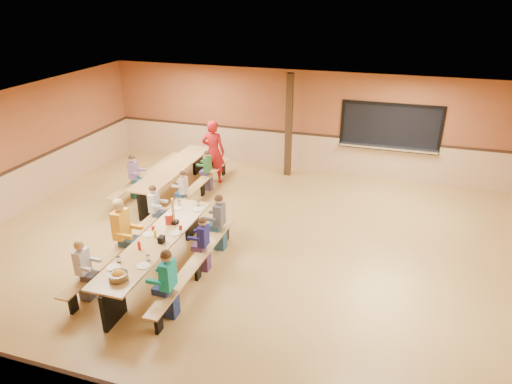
% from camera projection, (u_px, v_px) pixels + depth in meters
% --- Properties ---
extents(ground, '(12.00, 12.00, 0.00)m').
position_uv_depth(ground, '(248.00, 248.00, 9.85)').
color(ground, '#A37A3E').
rests_on(ground, ground).
extents(room_envelope, '(12.04, 10.04, 3.02)m').
position_uv_depth(room_envelope, '(247.00, 220.00, 9.57)').
color(room_envelope, brown).
rests_on(room_envelope, ground).
extents(kitchen_pass_through, '(2.78, 0.28, 1.38)m').
position_uv_depth(kitchen_pass_through, '(390.00, 129.00, 12.84)').
color(kitchen_pass_through, black).
rests_on(kitchen_pass_through, ground).
extents(structural_post, '(0.18, 0.18, 3.00)m').
position_uv_depth(structural_post, '(289.00, 126.00, 13.12)').
color(structural_post, black).
rests_on(structural_post, ground).
extents(cafeteria_table_main, '(1.91, 3.70, 0.74)m').
position_uv_depth(cafeteria_table_main, '(158.00, 249.00, 8.84)').
color(cafeteria_table_main, '#B48447').
rests_on(cafeteria_table_main, ground).
extents(cafeteria_table_second, '(1.91, 3.70, 0.74)m').
position_uv_depth(cafeteria_table_second, '(174.00, 174.00, 12.37)').
color(cafeteria_table_second, '#B48447').
rests_on(cafeteria_table_second, ground).
extents(seated_child_white_left, '(0.36, 0.29, 1.19)m').
position_uv_depth(seated_child_white_left, '(84.00, 271.00, 8.03)').
color(seated_child_white_left, silver).
rests_on(seated_child_white_left, ground).
extents(seated_adult_yellow, '(0.47, 0.38, 1.41)m').
position_uv_depth(seated_adult_yellow, '(122.00, 232.00, 9.06)').
color(seated_adult_yellow, '#FDAB22').
rests_on(seated_adult_yellow, ground).
extents(seated_child_grey_left, '(0.34, 0.28, 1.16)m').
position_uv_depth(seated_child_grey_left, '(155.00, 210.00, 10.24)').
color(seated_child_grey_left, silver).
rests_on(seated_child_grey_left, ground).
extents(seated_child_teal_right, '(0.40, 0.33, 1.27)m').
position_uv_depth(seated_child_teal_right, '(169.00, 284.00, 7.59)').
color(seated_child_teal_right, teal).
rests_on(seated_child_teal_right, ground).
extents(seated_child_navy_right, '(0.34, 0.28, 1.15)m').
position_uv_depth(seated_child_navy_right, '(204.00, 244.00, 8.88)').
color(seated_child_navy_right, navy).
rests_on(seated_child_navy_right, ground).
extents(seated_child_char_right, '(0.38, 0.31, 1.24)m').
position_uv_depth(seated_child_char_right, '(220.00, 223.00, 9.60)').
color(seated_child_char_right, '#494C53').
rests_on(seated_child_char_right, ground).
extents(seated_child_purple_sec, '(0.36, 0.29, 1.18)m').
position_uv_depth(seated_child_purple_sec, '(134.00, 177.00, 11.99)').
color(seated_child_purple_sec, slate).
rests_on(seated_child_purple_sec, ground).
extents(seated_child_green_sec, '(0.33, 0.27, 1.13)m').
position_uv_depth(seated_child_green_sec, '(208.00, 171.00, 12.47)').
color(seated_child_green_sec, '#2E6F39').
rests_on(seated_child_green_sec, ground).
extents(seated_child_tan_sec, '(0.32, 0.26, 1.10)m').
position_uv_depth(seated_child_tan_sec, '(184.00, 193.00, 11.17)').
color(seated_child_tan_sec, beige).
rests_on(seated_child_tan_sec, ground).
extents(standing_woman, '(0.69, 0.48, 1.82)m').
position_uv_depth(standing_woman, '(213.00, 152.00, 12.87)').
color(standing_woman, '#A11214').
rests_on(standing_woman, ground).
extents(punch_pitcher, '(0.16, 0.16, 0.22)m').
position_uv_depth(punch_pitcher, '(169.00, 219.00, 9.27)').
color(punch_pitcher, '#AD1D17').
rests_on(punch_pitcher, cafeteria_table_main).
extents(chip_bowl, '(0.32, 0.32, 0.15)m').
position_uv_depth(chip_bowl, '(118.00, 276.00, 7.51)').
color(chip_bowl, orange).
rests_on(chip_bowl, cafeteria_table_main).
extents(napkin_dispenser, '(0.10, 0.14, 0.13)m').
position_uv_depth(napkin_dispenser, '(161.00, 239.00, 8.61)').
color(napkin_dispenser, black).
rests_on(napkin_dispenser, cafeteria_table_main).
extents(condiment_mustard, '(0.06, 0.06, 0.17)m').
position_uv_depth(condiment_mustard, '(155.00, 234.00, 8.75)').
color(condiment_mustard, yellow).
rests_on(condiment_mustard, cafeteria_table_main).
extents(condiment_ketchup, '(0.06, 0.06, 0.17)m').
position_uv_depth(condiment_ketchup, '(139.00, 246.00, 8.36)').
color(condiment_ketchup, '#B2140F').
rests_on(condiment_ketchup, cafeteria_table_main).
extents(table_paddle, '(0.16, 0.16, 0.56)m').
position_uv_depth(table_paddle, '(174.00, 217.00, 9.28)').
color(table_paddle, black).
rests_on(table_paddle, cafeteria_table_main).
extents(place_settings, '(0.65, 3.30, 0.11)m').
position_uv_depth(place_settings, '(157.00, 236.00, 8.73)').
color(place_settings, beige).
rests_on(place_settings, cafeteria_table_main).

